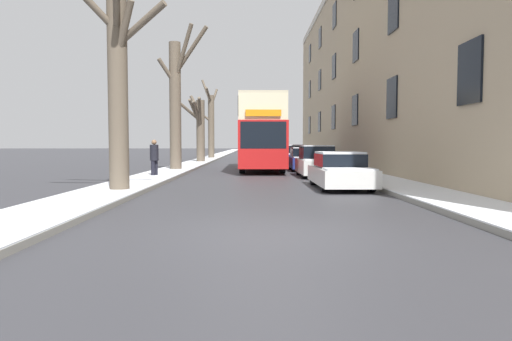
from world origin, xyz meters
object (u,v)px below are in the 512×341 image
Objects in this scene: parked_car_0 at (340,171)px; pedestrian_left_sidewalk at (154,157)px; parked_car_2 at (304,160)px; bare_tree_left_2 at (199,127)px; bare_tree_left_0 at (115,60)px; bare_tree_left_1 at (176,101)px; parked_car_3 at (295,156)px; double_decker_bus at (261,131)px; parked_car_4 at (288,154)px; bare_tree_left_3 at (211,123)px; parked_car_1 at (317,162)px.

pedestrian_left_sidewalk is at bearing 148.63° from parked_car_0.
pedestrian_left_sidewalk is at bearing -139.56° from parked_car_2.
parked_car_0 is (7.36, -21.09, -2.33)m from bare_tree_left_2.
bare_tree_left_0 reaches higher than pedestrian_left_sidewalk.
parked_car_3 is (7.37, 7.06, -3.27)m from bare_tree_left_1.
double_decker_bus reaches higher than parked_car_4.
bare_tree_left_1 is 21.92m from bare_tree_left_3.
parked_car_3 is 6.16m from parked_car_4.
double_decker_bus is 5.99× the size of pedestrian_left_sidewalk.
bare_tree_left_0 is at bearing -89.83° from bare_tree_left_3.
bare_tree_left_0 is 20.46m from parked_car_3.
double_decker_bus is (4.74, 13.33, -1.76)m from bare_tree_left_0.
parked_car_3 is 14.42m from pedestrian_left_sidewalk.
pedestrian_left_sidewalk reaches higher than parked_car_2.
parked_car_1 is at bearing -74.09° from bare_tree_left_3.
bare_tree_left_0 reaches higher than parked_car_2.
parked_car_2 is 1.05× the size of parked_car_4.
bare_tree_left_3 reaches higher than double_decker_bus.
bare_tree_left_1 is 1.87× the size of parked_car_0.
bare_tree_left_3 reaches higher than pedestrian_left_sidewalk.
bare_tree_left_2 is at bearing 90.16° from bare_tree_left_0.
bare_tree_left_1 is 11.31m from bare_tree_left_2.
bare_tree_left_3 is (-0.02, 21.92, -0.22)m from bare_tree_left_1.
pedestrian_left_sidewalk is (-0.17, -16.50, -1.96)m from bare_tree_left_2.
double_decker_bus is 2.45× the size of parked_car_0.
bare_tree_left_2 reaches higher than parked_car_2.
parked_car_1 is (7.37, -4.02, -3.28)m from bare_tree_left_1.
bare_tree_left_3 is at bearing 90.17° from bare_tree_left_0.
parked_car_2 is (7.37, 1.18, -3.33)m from bare_tree_left_1.
parked_car_1 reaches higher than parked_car_2.
bare_tree_left_0 is 26.24m from parked_car_4.
bare_tree_left_0 is at bearing -111.21° from parked_car_3.
bare_tree_left_1 is at bearing 151.41° from parked_car_1.
parked_car_2 is (7.39, -20.73, -3.11)m from bare_tree_left_3.
bare_tree_left_1 reaches higher than parked_car_4.
parked_car_0 is at bearing -90.00° from parked_car_1.
parked_car_1 is (2.55, -5.60, -1.68)m from double_decker_bus.
bare_tree_left_0 is 23.04m from bare_tree_left_2.
bare_tree_left_2 reaches higher than parked_car_4.
bare_tree_left_3 is 27.29m from pedestrian_left_sidewalk.
parked_car_0 is at bearing -70.76° from bare_tree_left_2.
parked_car_2 is 9.90m from pedestrian_left_sidewalk.
parked_car_4 is (2.55, 11.64, -1.69)m from double_decker_bus.
bare_tree_left_0 reaches higher than bare_tree_left_3.
bare_tree_left_1 is at bearing -136.23° from parked_car_3.
double_decker_bus reaches higher than parked_car_1.
bare_tree_left_1 is 1.79× the size of parked_car_3.
bare_tree_left_0 is 8.33m from parked_car_0.
bare_tree_left_1 reaches higher than pedestrian_left_sidewalk.
bare_tree_left_1 is at bearing -89.95° from bare_tree_left_3.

